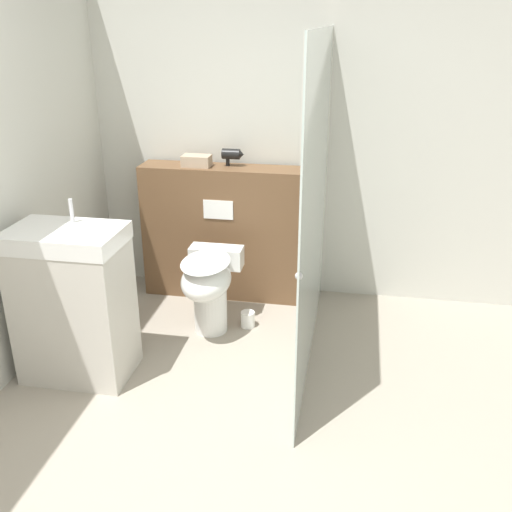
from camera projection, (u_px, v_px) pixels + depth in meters
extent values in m
cube|color=silver|center=(278.00, 132.00, 4.17)|extent=(8.00, 0.06, 2.50)
cube|color=brown|center=(223.00, 232.00, 4.34)|extent=(1.21, 0.27, 1.02)
cube|color=white|center=(218.00, 210.00, 4.13)|extent=(0.22, 0.01, 0.14)
cube|color=silver|center=(316.00, 208.00, 3.35)|extent=(0.01, 1.84, 1.98)
sphere|color=#B2B2B7|center=(299.00, 276.00, 2.55)|extent=(0.04, 0.04, 0.04)
cylinder|color=white|center=(210.00, 304.00, 3.92)|extent=(0.23, 0.23, 0.40)
ellipsoid|color=white|center=(206.00, 280.00, 3.76)|extent=(0.32, 0.46, 0.24)
ellipsoid|color=white|center=(206.00, 262.00, 3.71)|extent=(0.32, 0.46, 0.02)
cube|color=white|center=(216.00, 257.00, 4.00)|extent=(0.37, 0.15, 0.15)
cube|color=beige|center=(75.00, 311.00, 3.36)|extent=(0.63, 0.41, 0.83)
cube|color=white|center=(65.00, 237.00, 3.18)|extent=(0.64, 0.42, 0.10)
cylinder|color=silver|center=(72.00, 211.00, 3.24)|extent=(0.02, 0.02, 0.14)
cylinder|color=black|center=(231.00, 154.00, 4.13)|extent=(0.13, 0.08, 0.08)
cone|color=black|center=(242.00, 154.00, 4.12)|extent=(0.03, 0.07, 0.07)
cylinder|color=black|center=(228.00, 160.00, 4.15)|extent=(0.03, 0.03, 0.08)
cube|color=tan|center=(197.00, 161.00, 4.14)|extent=(0.21, 0.13, 0.08)
cylinder|color=white|center=(248.00, 319.00, 4.02)|extent=(0.10, 0.10, 0.11)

